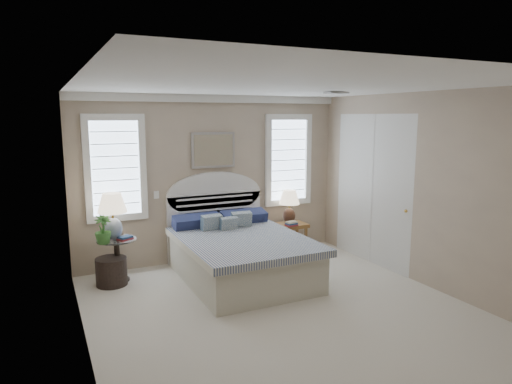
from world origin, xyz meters
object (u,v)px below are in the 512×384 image
(side_table_left, at_px, (117,255))
(lamp_left, at_px, (112,211))
(floor_pot, at_px, (111,272))
(nightstand_right, at_px, (291,232))
(lamp_right, at_px, (289,203))
(bed, at_px, (239,252))

(side_table_left, distance_m, lamp_left, 0.65)
(floor_pot, distance_m, lamp_left, 0.86)
(side_table_left, relative_size, floor_pot, 1.46)
(nightstand_right, height_order, lamp_right, lamp_right)
(bed, distance_m, side_table_left, 1.75)
(floor_pot, distance_m, lamp_right, 3.13)
(bed, relative_size, floor_pot, 5.26)
(lamp_right, bearing_deg, bed, -149.57)
(floor_pot, xyz_separation_m, lamp_right, (3.04, 0.29, 0.69))
(lamp_left, bearing_deg, bed, -20.10)
(bed, relative_size, lamp_right, 3.91)
(bed, height_order, lamp_left, bed)
(side_table_left, relative_size, lamp_left, 0.94)
(nightstand_right, bearing_deg, lamp_right, 102.96)
(floor_pot, bearing_deg, bed, -14.93)
(nightstand_right, bearing_deg, lamp_left, -178.51)
(bed, height_order, nightstand_right, bed)
(bed, bearing_deg, lamp_right, 30.43)
(lamp_left, bearing_deg, floor_pot, -117.75)
(lamp_right, bearing_deg, nightstand_right, -77.04)
(side_table_left, bearing_deg, lamp_left, 142.53)
(nightstand_right, distance_m, lamp_right, 0.50)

